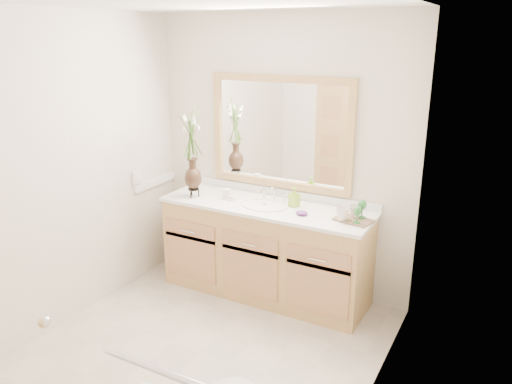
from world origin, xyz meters
The scene contains 22 objects.
floor centered at (0.00, 0.00, 0.00)m, with size 2.60×2.60×0.00m, color #BAAF9E.
ceiling centered at (0.00, 0.00, 2.40)m, with size 2.40×2.60×0.02m, color white.
wall_back centered at (0.00, 1.30, 1.20)m, with size 2.40×0.02×2.40m, color white.
wall_front centered at (0.00, -1.30, 1.20)m, with size 2.40×0.02×2.40m, color white.
wall_left centered at (-1.20, 0.00, 1.20)m, with size 0.02×2.60×2.40m, color white.
wall_right centered at (1.20, 0.00, 1.20)m, with size 0.02×2.60×2.40m, color white.
vanity centered at (0.00, 1.01, 0.40)m, with size 1.80×0.55×0.80m.
counter centered at (0.00, 1.01, 0.82)m, with size 1.84×0.57×0.03m, color white.
sink centered at (0.00, 1.00, 0.78)m, with size 0.38×0.34×0.23m.
mirror centered at (0.00, 1.28, 1.41)m, with size 1.32×0.04×0.97m.
switch_plate centered at (-1.19, 0.76, 0.98)m, with size 0.02×0.12×0.12m, color white.
grab_bar centered at (0.70, -1.27, 0.95)m, with size 0.03×0.03×0.55m, color silver.
flower_vase centered at (-0.67, 0.91, 1.32)m, with size 0.18×0.18×0.72m.
tumbler centered at (-0.38, 1.00, 0.87)m, with size 0.07×0.07×0.09m, color silver.
soap_dish centered at (-0.31, 0.99, 0.84)m, with size 0.09×0.09×0.03m.
soap_bottle centered at (0.23, 1.10, 0.90)m, with size 0.07×0.07×0.15m, color #92CA2F.
purple_dish centered at (0.37, 0.93, 0.85)m, with size 0.10×0.08×0.03m, color #59246E.
tray centered at (0.78, 1.00, 0.84)m, with size 0.28×0.19×0.01m, color brown.
mug_left centered at (0.70, 0.95, 0.90)m, with size 0.11×0.10×0.11m, color silver.
mug_right centered at (0.77, 1.06, 0.90)m, with size 0.10×0.10×0.10m, color silver.
goblet_front centered at (0.82, 0.94, 0.93)m, with size 0.06×0.06×0.13m.
goblet_back centered at (0.82, 1.06, 0.94)m, with size 0.07×0.07×0.15m.
Camera 1 is at (1.84, -2.54, 2.21)m, focal length 35.00 mm.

